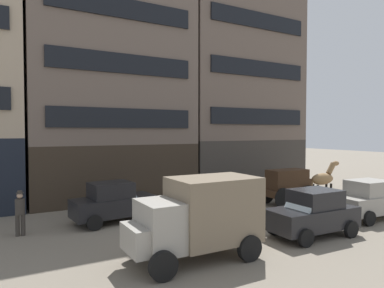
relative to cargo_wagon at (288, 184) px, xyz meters
The scene contains 10 objects.
ground_plane 7.32m from the cargo_wagon, 162.38° to the right, with size 120.00×120.00×0.00m, color slate.
building_center_left 13.33m from the cargo_wagon, 134.96° to the left, with size 10.27×7.41×16.05m.
building_center_right 11.19m from the cargo_wagon, 77.85° to the left, with size 10.00×7.41×17.36m.
cargo_wagon is the anchor object (origin of this frame).
draft_horse 2.95m from the cargo_wagon, ahead, with size 2.35×0.69×2.30m.
delivery_truck_near 9.89m from the cargo_wagon, 151.35° to the right, with size 4.35×2.13×2.62m.
sedan_dark 9.78m from the cargo_wagon, behind, with size 3.83×2.14×1.83m.
sedan_light 5.97m from the cargo_wagon, 125.83° to the right, with size 3.75×1.95×1.83m.
sedan_parked_curb 4.40m from the cargo_wagon, 76.49° to the right, with size 3.79×2.05×1.83m.
pedestrian_officer 13.56m from the cargo_wagon, behind, with size 0.48×0.48×1.79m.
Camera 1 is at (-7.33, -11.99, 4.12)m, focal length 32.18 mm.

